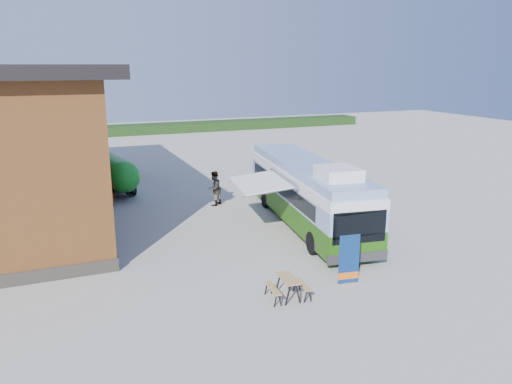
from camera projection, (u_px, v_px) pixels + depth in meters
name	position (u px, v px, depth m)	size (l,w,h in m)	color
ground	(276.00, 247.00, 21.05)	(100.00, 100.00, 0.00)	#BCB7AD
barn	(6.00, 144.00, 25.24)	(9.60, 21.20, 7.50)	brown
hedge	(202.00, 126.00, 57.91)	(40.00, 3.00, 1.00)	#264419
bus	(307.00, 191.00, 23.65)	(3.97, 11.67, 3.52)	#2E6611
awning	(264.00, 177.00, 22.37)	(2.75, 3.93, 0.48)	white
banner	(349.00, 264.00, 17.44)	(0.78, 0.25, 1.79)	navy
picnic_table	(288.00, 283.00, 16.36)	(1.36, 1.24, 0.72)	#A97E50
person_a	(110.00, 192.00, 26.91)	(0.60, 0.39, 1.63)	#999999
person_b	(214.00, 188.00, 27.13)	(0.92, 0.72, 1.90)	#999999
slurry_tanker	(113.00, 172.00, 29.70)	(2.49, 6.05, 2.26)	#1A9324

